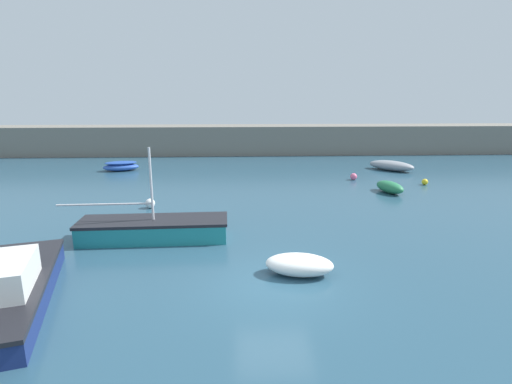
{
  "coord_description": "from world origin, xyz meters",
  "views": [
    {
      "loc": [
        -1.1,
        -11.48,
        5.9
      ],
      "look_at": [
        -0.2,
        8.44,
        0.94
      ],
      "focal_mm": 28.0,
      "sensor_mm": 36.0,
      "label": 1
    }
  ],
  "objects": [
    {
      "name": "ground_plane",
      "position": [
        0.0,
        0.0,
        -0.1
      ],
      "size": [
        120.0,
        120.0,
        0.2
      ],
      "primitive_type": "cube",
      "color": "#284C60"
    },
    {
      "name": "harbor_breakwater",
      "position": [
        0.0,
        28.22,
        1.39
      ],
      "size": [
        66.76,
        3.54,
        2.77
      ],
      "primitive_type": "cube",
      "color": "slate",
      "rests_on": "ground_plane"
    },
    {
      "name": "open_tender_yellow",
      "position": [
        10.86,
        18.74,
        0.38
      ],
      "size": [
        3.54,
        3.39,
        0.76
      ],
      "rotation": [
        0.0,
        0.0,
        2.41
      ],
      "color": "gray",
      "rests_on": "ground_plane"
    },
    {
      "name": "motorboat_grey_hull",
      "position": [
        -7.67,
        -0.98,
        0.54
      ],
      "size": [
        3.85,
        6.82,
        1.53
      ],
      "rotation": [
        0.0,
        0.0,
        1.84
      ],
      "color": "navy",
      "rests_on": "ground_plane"
    },
    {
      "name": "sailboat_short_mast",
      "position": [
        -4.6,
        4.28,
        0.44
      ],
      "size": [
        6.82,
        1.97,
        3.83
      ],
      "rotation": [
        0.0,
        0.0,
        0.03
      ],
      "color": "teal",
      "rests_on": "ground_plane"
    },
    {
      "name": "rowboat_with_red_cover",
      "position": [
        -10.23,
        19.58,
        0.37
      ],
      "size": [
        2.88,
        1.85,
        0.74
      ],
      "rotation": [
        0.0,
        0.0,
        3.37
      ],
      "color": "#2D56B7",
      "rests_on": "ground_plane"
    },
    {
      "name": "fishing_dinghy_green",
      "position": [
        8.08,
        11.66,
        0.35
      ],
      "size": [
        1.62,
        2.36,
        0.7
      ],
      "rotation": [
        0.0,
        0.0,
        1.9
      ],
      "color": "#287A4C",
      "rests_on": "ground_plane"
    },
    {
      "name": "dinghy_near_pier",
      "position": [
        0.89,
        0.71,
        0.36
      ],
      "size": [
        2.44,
        1.57,
        0.71
      ],
      "rotation": [
        0.0,
        0.0,
        6.11
      ],
      "color": "white",
      "rests_on": "ground_plane"
    },
    {
      "name": "mooring_buoy_yellow",
      "position": [
        11.19,
        13.65,
        0.2
      ],
      "size": [
        0.4,
        0.4,
        0.4
      ],
      "primitive_type": "sphere",
      "color": "yellow",
      "rests_on": "ground_plane"
    },
    {
      "name": "mooring_buoy_pink",
      "position": [
        6.93,
        15.39,
        0.24
      ],
      "size": [
        0.47,
        0.47,
        0.47
      ],
      "primitive_type": "sphere",
      "color": "#EA668C",
      "rests_on": "ground_plane"
    },
    {
      "name": "mooring_buoy_white",
      "position": [
        -5.75,
        8.95,
        0.26
      ],
      "size": [
        0.51,
        0.51,
        0.51
      ],
      "primitive_type": "sphere",
      "color": "white",
      "rests_on": "ground_plane"
    }
  ]
}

